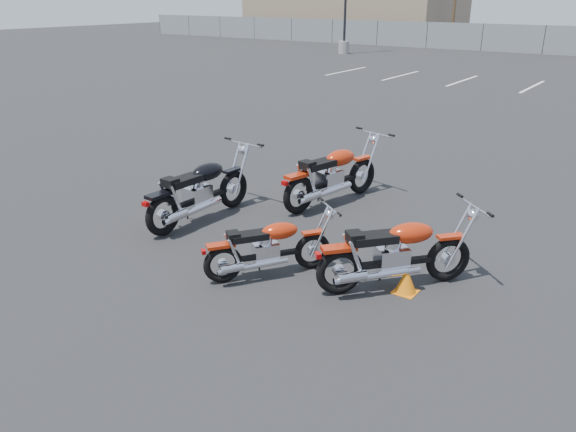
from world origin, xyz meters
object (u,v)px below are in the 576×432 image
Objects in this scene: motorcycle_second_black at (200,191)px; motorcycle_rear_red at (268,248)px; motorcycle_front_red at (332,175)px; motorcycle_third_red at (396,253)px.

motorcycle_rear_red is at bearing -23.48° from motorcycle_second_black.
motorcycle_rear_red is (0.81, -2.97, -0.12)m from motorcycle_front_red.
motorcycle_rear_red is at bearing -156.10° from motorcycle_third_red.
motorcycle_third_red reaches higher than motorcycle_rear_red.
motorcycle_second_black is 2.37m from motorcycle_rear_red.
motorcycle_second_black is 3.72m from motorcycle_third_red.
motorcycle_second_black is at bearing 156.52° from motorcycle_rear_red.
motorcycle_third_red is (3.71, -0.26, -0.04)m from motorcycle_second_black.
motorcycle_second_black is at bearing 176.03° from motorcycle_third_red.
motorcycle_third_red is 1.69m from motorcycle_rear_red.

